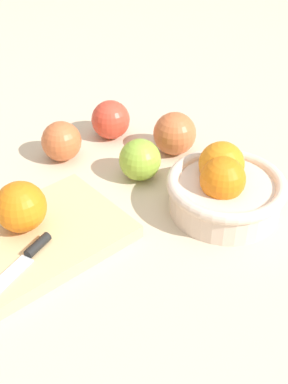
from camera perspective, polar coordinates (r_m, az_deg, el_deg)
ground_plane at (r=0.85m, az=-2.79°, el=-0.49°), size 2.40×2.40×0.00m
bowl at (r=0.81m, az=9.09°, el=0.51°), size 0.19×0.19×0.10m
cutting_board at (r=0.77m, az=-11.53°, el=-5.05°), size 0.26×0.20×0.02m
orange_on_board at (r=0.76m, az=-13.88°, el=-1.49°), size 0.08×0.08×0.08m
knife at (r=0.72m, az=-13.55°, el=-7.58°), size 0.15×0.08×0.01m
apple_front_left at (r=0.99m, az=-3.79°, el=8.15°), size 0.08×0.08×0.08m
apple_front_left_2 at (r=0.94m, az=3.48°, el=6.60°), size 0.08×0.08×0.08m
apple_front_center at (r=0.94m, az=-9.31°, el=5.68°), size 0.07×0.07×0.07m
apple_mid_left at (r=0.87m, az=-0.46°, el=3.66°), size 0.07×0.07×0.07m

